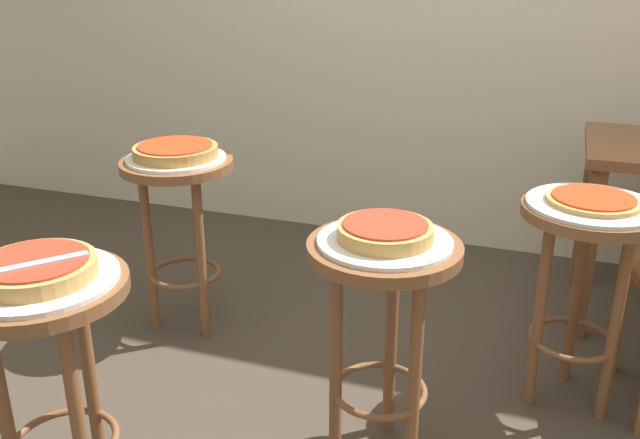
% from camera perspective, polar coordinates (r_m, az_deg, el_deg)
% --- Properties ---
extents(ground_plane, '(6.00, 6.00, 0.00)m').
position_cam_1_polar(ground_plane, '(2.29, 3.12, -16.87)').
color(ground_plane, '#42382D').
extents(stool_foreground, '(0.42, 0.42, 0.69)m').
position_cam_1_polar(stool_foreground, '(1.84, -21.40, -9.55)').
color(stool_foreground, brown).
rests_on(stool_foreground, ground_plane).
extents(serving_plate_foreground, '(0.38, 0.38, 0.01)m').
position_cam_1_polar(serving_plate_foreground, '(1.76, -22.17, -4.57)').
color(serving_plate_foreground, silver).
rests_on(serving_plate_foreground, stool_foreground).
extents(pizza_foreground, '(0.28, 0.28, 0.05)m').
position_cam_1_polar(pizza_foreground, '(1.75, -22.29, -3.73)').
color(pizza_foreground, tan).
rests_on(pizza_foreground, serving_plate_foreground).
extents(stool_middle, '(0.42, 0.42, 0.69)m').
position_cam_1_polar(stool_middle, '(1.92, 5.15, -6.67)').
color(stool_middle, brown).
rests_on(stool_middle, ground_plane).
extents(serving_plate_middle, '(0.36, 0.36, 0.01)m').
position_cam_1_polar(serving_plate_middle, '(1.84, 5.33, -1.80)').
color(serving_plate_middle, silver).
rests_on(serving_plate_middle, stool_middle).
extents(pizza_middle, '(0.26, 0.26, 0.05)m').
position_cam_1_polar(pizza_middle, '(1.83, 5.36, -0.98)').
color(pizza_middle, tan).
rests_on(pizza_middle, serving_plate_middle).
extents(stool_leftside, '(0.42, 0.42, 0.69)m').
position_cam_1_polar(stool_leftside, '(2.31, 20.88, -2.99)').
color(stool_leftside, brown).
rests_on(stool_leftside, ground_plane).
extents(serving_plate_leftside, '(0.39, 0.39, 0.01)m').
position_cam_1_polar(serving_plate_leftside, '(2.25, 21.47, 1.13)').
color(serving_plate_leftside, silver).
rests_on(serving_plate_leftside, stool_leftside).
extents(pizza_leftside, '(0.28, 0.28, 0.02)m').
position_cam_1_polar(pizza_leftside, '(2.25, 21.52, 1.51)').
color(pizza_leftside, tan).
rests_on(pizza_leftside, serving_plate_leftside).
extents(stool_rear, '(0.42, 0.42, 0.69)m').
position_cam_1_polar(stool_rear, '(2.68, -11.44, 1.30)').
color(stool_rear, brown).
rests_on(stool_rear, ground_plane).
extents(serving_plate_rear, '(0.37, 0.37, 0.01)m').
position_cam_1_polar(serving_plate_rear, '(2.62, -11.72, 4.94)').
color(serving_plate_rear, white).
rests_on(serving_plate_rear, stool_rear).
extents(pizza_rear, '(0.31, 0.31, 0.05)m').
position_cam_1_polar(pizza_rear, '(2.61, -11.77, 5.54)').
color(pizza_rear, '#B78442').
rests_on(pizza_rear, serving_plate_rear).
extents(pizza_server_knife, '(0.16, 0.18, 0.01)m').
position_cam_1_polar(pizza_server_knife, '(1.70, -22.08, -3.34)').
color(pizza_server_knife, silver).
rests_on(pizza_server_knife, pizza_foreground).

